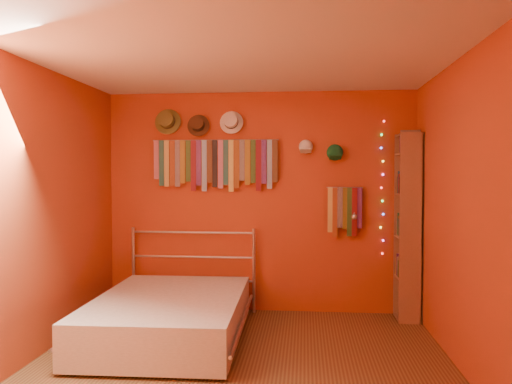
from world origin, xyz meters
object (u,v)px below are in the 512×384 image
(bed, at_px, (170,316))
(bookshelf, at_px, (412,225))
(tie_rack, at_px, (215,162))
(reading_lamp, at_px, (354,217))

(bed, bearing_deg, bookshelf, 18.62)
(bookshelf, bearing_deg, tie_rack, 175.89)
(bookshelf, bearing_deg, reading_lamp, 179.73)
(tie_rack, xyz_separation_m, bookshelf, (2.16, -0.16, -0.69))
(reading_lamp, height_order, bookshelf, bookshelf)
(reading_lamp, distance_m, bookshelf, 0.62)
(tie_rack, bearing_deg, reading_lamp, -5.61)
(tie_rack, bearing_deg, bookshelf, -4.11)
(bookshelf, distance_m, bed, 2.69)
(reading_lamp, relative_size, bed, 0.14)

